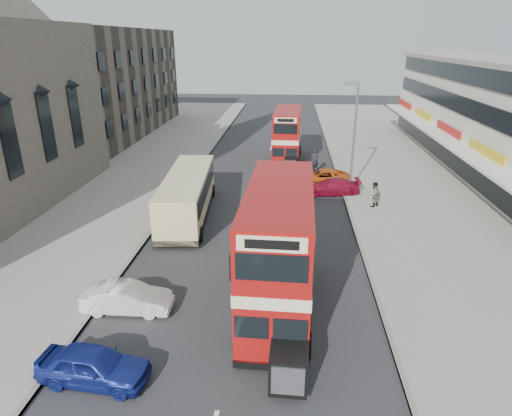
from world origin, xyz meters
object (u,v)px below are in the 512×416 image
at_px(street_lamp, 354,130).
at_px(cyclist, 314,166).
at_px(coach, 188,194).
at_px(car_right_b, 322,177).
at_px(car_left_near, 94,365).
at_px(bus_second, 288,136).
at_px(pedestrian_near, 374,194).
at_px(car_left_front, 128,298).
at_px(bus_main, 279,251).
at_px(car_right_a, 331,187).

bearing_deg(street_lamp, cyclist, 118.13).
bearing_deg(coach, car_right_b, 34.56).
bearing_deg(car_left_near, bus_second, -6.69).
xyz_separation_m(bus_second, pedestrian_near, (6.03, -11.85, -1.43)).
height_order(coach, car_left_front, coach).
height_order(bus_main, coach, bus_main).
bearing_deg(coach, bus_main, -62.77).
bearing_deg(coach, car_right_a, 23.16).
bearing_deg(cyclist, car_right_a, -81.01).
relative_size(coach, car_left_near, 2.68).
xyz_separation_m(car_left_near, car_right_a, (9.50, 19.73, -0.04)).
bearing_deg(bus_second, cyclist, 120.90).
bearing_deg(coach, street_lamp, 21.58).
relative_size(street_lamp, cyclist, 3.56).
relative_size(street_lamp, car_right_b, 1.84).
distance_m(car_left_near, car_right_a, 21.90).
bearing_deg(bus_main, car_right_b, -97.95).
relative_size(car_left_near, car_right_b, 0.86).
relative_size(coach, car_left_front, 2.71).
height_order(bus_main, car_left_front, bus_main).
bearing_deg(car_right_a, car_left_front, -36.61).
relative_size(bus_main, bus_second, 1.12).
bearing_deg(car_right_a, street_lamp, 99.07).
bearing_deg(car_left_near, coach, 5.73).
bearing_deg(bus_main, cyclist, -95.40).
relative_size(bus_second, car_right_a, 2.07).
bearing_deg(car_left_front, bus_second, -15.62).
height_order(bus_main, car_right_b, bus_main).
bearing_deg(car_right_b, street_lamp, 37.62).
bearing_deg(coach, pedestrian_near, 6.56).
bearing_deg(pedestrian_near, car_left_front, 6.99).
relative_size(car_left_near, car_right_a, 0.91).
bearing_deg(bus_second, car_left_front, 78.28).
height_order(coach, car_right_a, coach).
distance_m(car_right_a, car_right_b, 2.38).
distance_m(car_left_near, cyclist, 25.95).
xyz_separation_m(street_lamp, car_left_near, (-10.84, -20.06, -4.14)).
height_order(bus_second, pedestrian_near, bus_second).
distance_m(bus_second, car_right_a, 9.98).
distance_m(bus_main, cyclist, 20.02).
bearing_deg(pedestrian_near, cyclist, -103.08).
bearing_deg(car_left_front, street_lamp, -36.05).
relative_size(bus_second, cyclist, 3.75).
xyz_separation_m(coach, car_right_b, (9.06, 7.39, -0.94)).
xyz_separation_m(street_lamp, pedestrian_near, (1.28, -2.98, -3.76)).
bearing_deg(coach, bus_second, 61.80).
bearing_deg(pedestrian_near, bus_main, 24.32).
bearing_deg(cyclist, car_right_b, -82.47).
bearing_deg(cyclist, pedestrian_near, -67.13).
xyz_separation_m(street_lamp, coach, (-10.98, -5.40, -3.23)).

